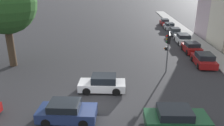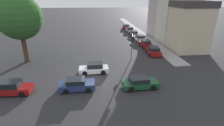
% 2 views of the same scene
% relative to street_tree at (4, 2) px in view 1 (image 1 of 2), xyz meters
% --- Properties ---
extents(ground_plane, '(300.00, 300.00, 0.00)m').
position_rel_street_tree_xyz_m(ground_plane, '(10.45, -8.08, -7.02)').
color(ground_plane, '#28282B').
extents(sidewalk_strip, '(2.68, 60.00, 0.14)m').
position_rel_street_tree_xyz_m(sidewalk_strip, '(24.25, 25.21, -6.95)').
color(sidewalk_strip, gray).
rests_on(sidewalk_strip, ground_plane).
extents(street_tree, '(6.73, 6.73, 10.43)m').
position_rel_street_tree_xyz_m(street_tree, '(0.00, 0.00, 0.00)').
color(street_tree, '#423323').
rests_on(street_tree, ground_plane).
extents(traffic_signal, '(0.55, 2.42, 4.87)m').
position_rel_street_tree_xyz_m(traffic_signal, '(16.91, -1.42, -3.84)').
color(traffic_signal, '#515456').
rests_on(traffic_signal, ground_plane).
extents(crossing_car_0, '(3.96, 1.99, 1.36)m').
position_rel_street_tree_xyz_m(crossing_car_0, '(8.85, -10.12, -6.38)').
color(crossing_car_0, navy).
rests_on(crossing_car_0, ground_plane).
extents(crossing_car_1, '(4.15, 2.13, 1.32)m').
position_rel_street_tree_xyz_m(crossing_car_1, '(16.04, -10.43, -6.39)').
color(crossing_car_1, '#194728').
rests_on(crossing_car_1, ground_plane).
extents(crossing_car_2, '(4.04, 1.95, 1.45)m').
position_rel_street_tree_xyz_m(crossing_car_2, '(10.82, -5.66, -6.34)').
color(crossing_car_2, silver).
rests_on(crossing_car_2, ground_plane).
extents(parked_car_0, '(2.10, 4.22, 1.44)m').
position_rel_street_tree_xyz_m(parked_car_0, '(21.67, 1.46, -6.35)').
color(parked_car_0, maroon).
rests_on(parked_car_0, ground_plane).
extents(parked_car_1, '(2.05, 3.89, 1.45)m').
position_rel_street_tree_xyz_m(parked_car_1, '(21.64, 6.44, -6.32)').
color(parked_car_1, maroon).
rests_on(parked_car_1, ground_plane).
extents(parked_car_2, '(2.03, 4.79, 1.50)m').
position_rel_street_tree_xyz_m(parked_car_2, '(21.74, 11.58, -6.31)').
color(parked_car_2, silver).
rests_on(parked_car_2, ground_plane).
extents(parked_car_3, '(1.96, 4.27, 1.32)m').
position_rel_street_tree_xyz_m(parked_car_3, '(21.76, 17.78, -6.38)').
color(parked_car_3, '#4C5156').
rests_on(parked_car_3, ground_plane).
extents(parked_car_4, '(2.03, 3.95, 1.40)m').
position_rel_street_tree_xyz_m(parked_car_4, '(21.65, 22.97, -6.36)').
color(parked_car_4, '#B7B7BC').
rests_on(parked_car_4, ground_plane).
extents(parked_car_5, '(1.85, 4.54, 1.42)m').
position_rel_street_tree_xyz_m(parked_car_5, '(21.59, 28.28, -6.35)').
color(parked_car_5, maroon).
rests_on(parked_car_5, ground_plane).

